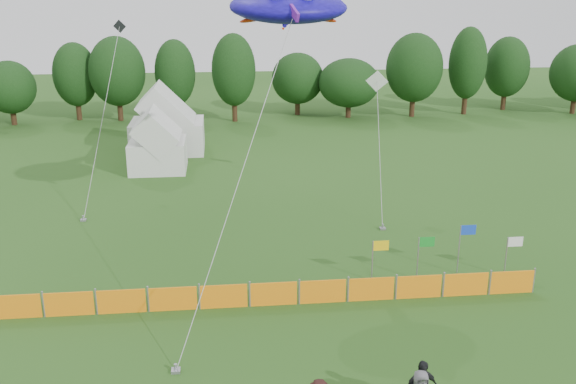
{
  "coord_description": "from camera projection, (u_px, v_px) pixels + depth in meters",
  "views": [
    {
      "loc": [
        -2.34,
        -15.91,
        12.38
      ],
      "look_at": [
        0.0,
        6.0,
        5.2
      ],
      "focal_mm": 40.0,
      "sensor_mm": 36.0,
      "label": 1
    }
  ],
  "objects": [
    {
      "name": "tent_right",
      "position": [
        167.0,
        126.0,
        49.05
      ],
      "size": [
        5.58,
        4.46,
        3.94
      ],
      "color": "silver",
      "rests_on": "ground"
    },
    {
      "name": "barrier_fence",
      "position": [
        273.0,
        294.0,
        25.75
      ],
      "size": [
        21.9,
        0.06,
        1.0
      ],
      "color": "orange",
      "rests_on": "ground"
    },
    {
      "name": "stingray_kite",
      "position": [
        289.0,
        7.0,
        27.83
      ],
      "size": [
        7.87,
        16.62,
        12.36
      ],
      "color": "#1C0DC5",
      "rests_on": "ground"
    },
    {
      "name": "tent_left",
      "position": [
        158.0,
        145.0,
        44.25
      ],
      "size": [
        3.89,
        3.89,
        3.43
      ],
      "color": "silver",
      "rests_on": "ground"
    },
    {
      "name": "small_kite_dark",
      "position": [
        106.0,
        100.0,
        38.71
      ],
      "size": [
        1.96,
        9.84,
        10.2
      ],
      "color": "black",
      "rests_on": "ground"
    },
    {
      "name": "flag_row",
      "position": [
        444.0,
        248.0,
        28.01
      ],
      "size": [
        6.73,
        0.52,
        2.28
      ],
      "color": "gray",
      "rests_on": "ground"
    },
    {
      "name": "small_kite_white",
      "position": [
        378.0,
        118.0,
        35.95
      ],
      "size": [
        1.42,
        5.5,
        7.69
      ],
      "color": "white",
      "rests_on": "ground"
    },
    {
      "name": "treeline",
      "position": [
        261.0,
        75.0,
        60.46
      ],
      "size": [
        104.57,
        8.78,
        8.36
      ],
      "color": "#382314",
      "rests_on": "ground"
    }
  ]
}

